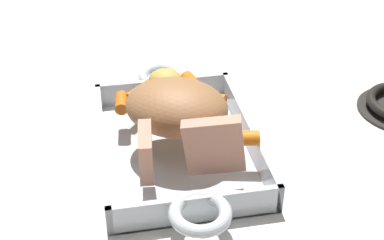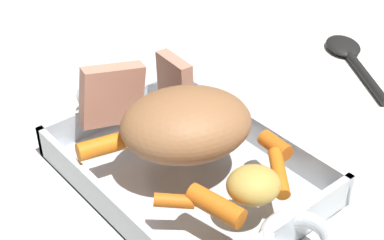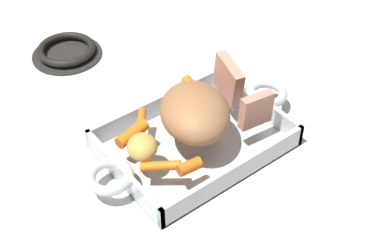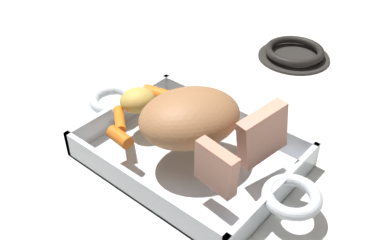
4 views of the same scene
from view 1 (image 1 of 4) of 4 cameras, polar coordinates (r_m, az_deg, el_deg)
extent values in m
plane|color=silver|center=(0.84, -1.55, -3.47)|extent=(1.99, 1.99, 0.00)
cube|color=silver|center=(0.84, -1.55, -3.26)|extent=(0.32, 0.23, 0.01)
cube|color=silver|center=(0.82, -9.33, -3.06)|extent=(0.32, 0.01, 0.04)
cube|color=silver|center=(0.85, 5.93, -1.39)|extent=(0.32, 0.01, 0.04)
cube|color=silver|center=(0.96, -3.08, 3.11)|extent=(0.01, 0.23, 0.04)
cube|color=silver|center=(0.71, 0.48, -9.42)|extent=(0.01, 0.23, 0.04)
torus|color=silver|center=(0.97, -3.31, 4.59)|extent=(0.08, 0.08, 0.02)
torus|color=silver|center=(0.69, 0.87, -9.79)|extent=(0.08, 0.08, 0.02)
ellipsoid|color=#A06C44|center=(0.80, -1.37, 1.54)|extent=(0.18, 0.19, 0.08)
cube|color=tan|center=(0.71, 2.33, -2.71)|extent=(0.04, 0.09, 0.09)
cube|color=tan|center=(0.72, -4.90, -3.40)|extent=(0.07, 0.02, 0.07)
cylinder|color=orange|center=(0.90, 0.17, 3.68)|extent=(0.07, 0.04, 0.02)
cylinder|color=orange|center=(0.88, 2.29, 2.46)|extent=(0.04, 0.04, 0.02)
cylinder|color=orange|center=(0.90, -5.60, 3.07)|extent=(0.06, 0.05, 0.02)
cylinder|color=orange|center=(0.86, -7.42, 1.81)|extent=(0.04, 0.02, 0.02)
cylinder|color=orange|center=(0.78, 5.06, -1.93)|extent=(0.03, 0.06, 0.02)
ellipsoid|color=gold|center=(0.90, -2.65, 4.15)|extent=(0.07, 0.08, 0.04)
camera|label=2|loc=(1.17, 13.55, 31.05)|focal=53.59mm
camera|label=3|loc=(1.21, -42.20, 36.17)|focal=50.98mm
camera|label=4|loc=(0.44, -55.95, 14.27)|focal=41.56mm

